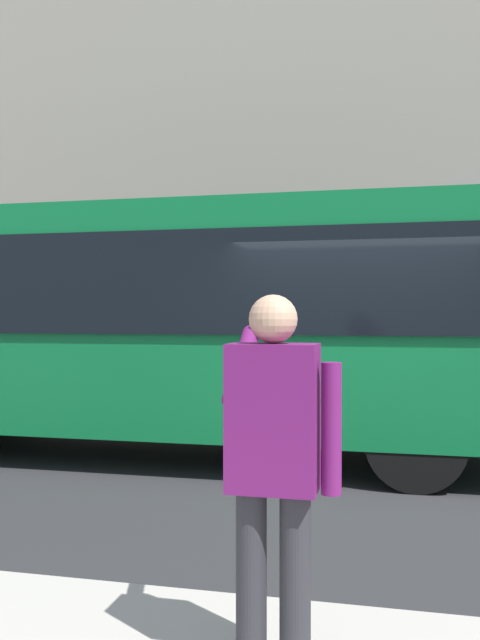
% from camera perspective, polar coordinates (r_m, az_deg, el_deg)
% --- Properties ---
extents(ground_plane, '(60.00, 60.00, 0.00)m').
position_cam_1_polar(ground_plane, '(7.54, 9.82, -13.04)').
color(ground_plane, '#2B2B2D').
extents(building_facade_far, '(28.00, 1.55, 12.00)m').
position_cam_1_polar(building_facade_far, '(14.74, 11.59, 17.13)').
color(building_facade_far, '#A89E8E').
rests_on(building_facade_far, ground_plane).
extents(red_bus, '(9.05, 2.54, 3.08)m').
position_cam_1_polar(red_bus, '(8.58, -6.30, -0.05)').
color(red_bus, '#0F7238').
rests_on(red_bus, ground_plane).
extents(pedestrian_photographer, '(0.53, 0.52, 1.70)m').
position_cam_1_polar(pedestrian_photographer, '(3.13, 2.87, -10.96)').
color(pedestrian_photographer, '#2D2D33').
rests_on(pedestrian_photographer, sidewalk_curb).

